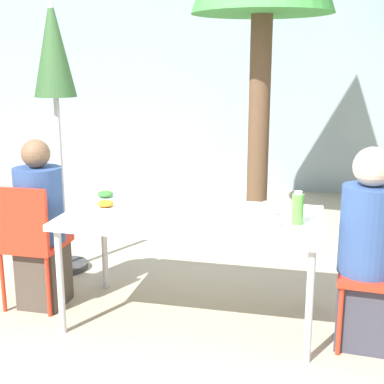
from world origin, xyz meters
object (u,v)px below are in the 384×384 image
(salad_bowl, at_px, (268,222))
(closed_umbrella, at_px, (54,68))
(person_left, at_px, (41,229))
(bottle, at_px, (298,208))
(chair_right, at_px, (374,259))
(person_right, at_px, (366,253))
(chair_left, at_px, (29,236))
(drinking_cup, at_px, (269,210))

(salad_bowl, bearing_deg, closed_umbrella, 155.86)
(person_left, xyz_separation_m, bottle, (1.73, -0.04, 0.27))
(chair_right, bearing_deg, person_right, 57.93)
(person_left, height_order, salad_bowl, person_left)
(salad_bowl, bearing_deg, chair_left, 178.31)
(closed_umbrella, relative_size, salad_bowl, 15.01)
(closed_umbrella, distance_m, salad_bowl, 2.08)
(salad_bowl, bearing_deg, person_left, 175.34)
(chair_right, bearing_deg, salad_bowl, 15.85)
(chair_right, height_order, closed_umbrella, closed_umbrella)
(chair_left, distance_m, person_right, 2.19)
(chair_left, height_order, chair_right, same)
(drinking_cup, distance_m, salad_bowl, 0.19)
(chair_left, distance_m, salad_bowl, 1.63)
(person_right, bearing_deg, closed_umbrella, -13.14)
(chair_right, distance_m, bottle, 0.55)
(person_left, bearing_deg, salad_bowl, -4.94)
(chair_left, distance_m, closed_umbrella, 1.33)
(chair_right, height_order, bottle, bottle)
(chair_left, xyz_separation_m, drinking_cup, (1.60, 0.14, 0.25))
(chair_left, relative_size, person_right, 0.73)
(closed_umbrella, height_order, drinking_cup, closed_umbrella)
(person_right, relative_size, closed_umbrella, 0.56)
(salad_bowl, bearing_deg, chair_right, 11.64)
(chair_left, distance_m, drinking_cup, 1.63)
(drinking_cup, bearing_deg, closed_umbrella, 161.25)
(bottle, relative_size, drinking_cup, 2.10)
(person_right, height_order, salad_bowl, person_right)
(bottle, height_order, drinking_cup, bottle)
(person_left, bearing_deg, person_right, -2.24)
(person_right, relative_size, drinking_cup, 12.55)
(person_right, height_order, closed_umbrella, closed_umbrella)
(chair_right, xyz_separation_m, salad_bowl, (-0.63, -0.13, 0.23))
(chair_left, height_order, bottle, bottle)
(drinking_cup, bearing_deg, chair_left, -174.88)
(person_left, height_order, closed_umbrella, closed_umbrella)
(bottle, bearing_deg, closed_umbrella, 159.97)
(person_left, relative_size, salad_bowl, 8.16)
(person_right, bearing_deg, chair_right, -122.07)
(closed_umbrella, bearing_deg, bottle, -20.03)
(salad_bowl, bearing_deg, person_right, 5.37)
(person_left, distance_m, drinking_cup, 1.57)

